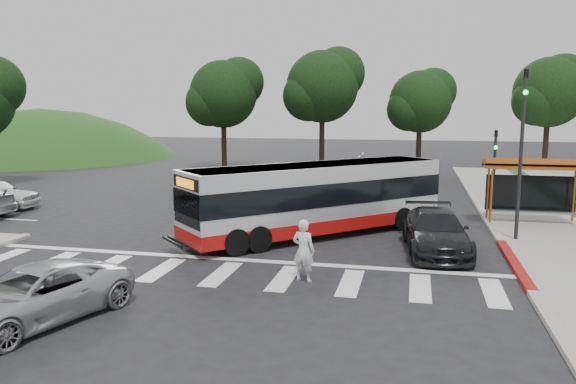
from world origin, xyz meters
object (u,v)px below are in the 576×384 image
(transit_bus, at_px, (317,200))
(silver_suv_south, at_px, (33,295))
(pedestrian, at_px, (304,251))
(dark_sedan, at_px, (436,232))

(transit_bus, relative_size, silver_suv_south, 2.31)
(transit_bus, relative_size, pedestrian, 5.97)
(dark_sedan, xyz_separation_m, silver_suv_south, (-9.59, -8.97, -0.07))
(pedestrian, distance_m, dark_sedan, 5.89)
(transit_bus, distance_m, silver_suv_south, 11.81)
(silver_suv_south, bearing_deg, dark_sedan, 61.15)
(transit_bus, xyz_separation_m, dark_sedan, (4.57, -1.69, -0.70))
(transit_bus, height_order, silver_suv_south, transit_bus)
(pedestrian, bearing_deg, silver_suv_south, 50.29)
(transit_bus, bearing_deg, dark_sedan, 24.62)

